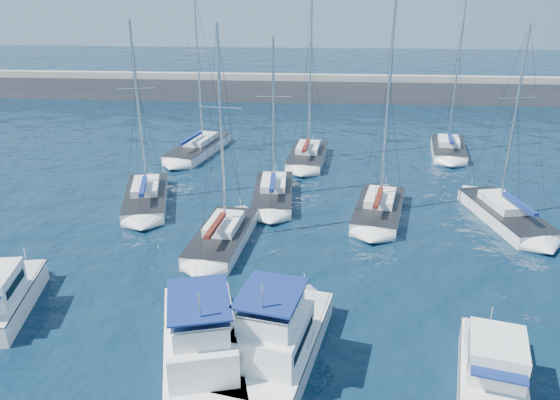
# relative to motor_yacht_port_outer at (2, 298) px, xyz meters

# --- Properties ---
(ground) EXTENTS (220.00, 220.00, 0.00)m
(ground) POSITION_rel_motor_yacht_port_outer_xyz_m (15.68, 2.35, -0.94)
(ground) COLOR black
(ground) RESTS_ON ground
(breakwater) EXTENTS (160.00, 6.00, 4.45)m
(breakwater) POSITION_rel_motor_yacht_port_outer_xyz_m (15.68, 54.35, 0.11)
(breakwater) COLOR #424244
(breakwater) RESTS_ON ground
(motor_yacht_port_outer) EXTENTS (3.61, 6.89, 3.20)m
(motor_yacht_port_outer) POSITION_rel_motor_yacht_port_outer_xyz_m (0.00, 0.00, 0.00)
(motor_yacht_port_outer) COLOR white
(motor_yacht_port_outer) RESTS_ON ground
(motor_yacht_port_inner) EXTENTS (5.64, 10.09, 4.69)m
(motor_yacht_port_inner) POSITION_rel_motor_yacht_port_outer_xyz_m (11.21, -3.49, 0.19)
(motor_yacht_port_inner) COLOR white
(motor_yacht_port_inner) RESTS_ON ground
(motor_yacht_stbd_inner) EXTENTS (5.08, 8.98, 4.69)m
(motor_yacht_stbd_inner) POSITION_rel_motor_yacht_port_outer_xyz_m (14.50, -2.92, 0.19)
(motor_yacht_stbd_inner) COLOR white
(motor_yacht_stbd_inner) RESTS_ON ground
(motor_yacht_stbd_outer) EXTENTS (3.98, 6.26, 3.20)m
(motor_yacht_stbd_outer) POSITION_rel_motor_yacht_port_outer_xyz_m (23.76, -3.78, -0.00)
(motor_yacht_stbd_outer) COLOR white
(motor_yacht_stbd_outer) RESTS_ON ground
(sailboat_mid_a) EXTENTS (4.91, 9.00, 13.94)m
(sailboat_mid_a) POSITION_rel_motor_yacht_port_outer_xyz_m (2.99, 15.15, -0.43)
(sailboat_mid_a) COLOR white
(sailboat_mid_a) RESTS_ON ground
(sailboat_mid_b) EXTENTS (3.97, 8.22, 14.26)m
(sailboat_mid_b) POSITION_rel_motor_yacht_port_outer_xyz_m (10.03, 8.75, -0.42)
(sailboat_mid_b) COLOR white
(sailboat_mid_b) RESTS_ON ground
(sailboat_mid_c) EXTENTS (3.26, 8.11, 12.71)m
(sailboat_mid_c) POSITION_rel_motor_yacht_port_outer_xyz_m (12.75, 16.61, -0.44)
(sailboat_mid_c) COLOR white
(sailboat_mid_c) RESTS_ON ground
(sailboat_mid_d) EXTENTS (4.72, 8.45, 15.64)m
(sailboat_mid_d) POSITION_rel_motor_yacht_port_outer_xyz_m (20.72, 14.04, -0.41)
(sailboat_mid_d) COLOR white
(sailboat_mid_d) RESTS_ON ground
(sailboat_mid_e) EXTENTS (4.91, 9.20, 13.93)m
(sailboat_mid_e) POSITION_rel_motor_yacht_port_outer_xyz_m (29.66, 13.75, -0.44)
(sailboat_mid_e) COLOR white
(sailboat_mid_e) RESTS_ON ground
(sailboat_back_a) EXTENTS (5.18, 9.90, 15.64)m
(sailboat_back_a) POSITION_rel_motor_yacht_port_outer_xyz_m (4.38, 28.16, -0.42)
(sailboat_back_a) COLOR white
(sailboat_back_a) RESTS_ON ground
(sailboat_back_b) EXTENTS (3.89, 7.99, 18.39)m
(sailboat_back_b) POSITION_rel_motor_yacht_port_outer_xyz_m (15.19, 26.27, -0.37)
(sailboat_back_b) COLOR white
(sailboat_back_b) RESTS_ON ground
(sailboat_back_c) EXTENTS (4.04, 7.48, 15.56)m
(sailboat_back_c) POSITION_rel_motor_yacht_port_outer_xyz_m (28.94, 29.42, -0.40)
(sailboat_back_c) COLOR white
(sailboat_back_c) RESTS_ON ground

